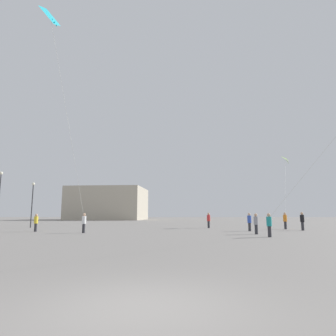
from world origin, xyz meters
TOP-DOWN VIEW (x-y plane):
  - ground_plane at (0.00, 0.00)m, footprint 300.00×300.00m
  - person_in_grey at (6.98, 19.10)m, footprint 0.36×0.36m
  - person_in_black at (13.02, 24.84)m, footprint 0.39×0.39m
  - person_in_blue at (7.44, 23.29)m, footprint 0.37×0.37m
  - person_in_yellow at (-12.49, 21.94)m, footprint 0.36×0.36m
  - person_in_orange at (12.16, 27.16)m, footprint 0.39×0.39m
  - person_in_teal at (7.12, 16.08)m, footprint 0.36×0.36m
  - person_in_white at (-7.46, 20.21)m, footprint 0.37×0.37m
  - person_in_red at (4.20, 29.45)m, footprint 0.38×0.38m
  - kite_lime_delta at (14.98, 33.66)m, footprint 3.60×7.43m
  - kite_cyan_delta at (-7.51, 11.88)m, footprint 0.93×9.33m
  - building_left_hall at (-19.00, 78.65)m, footprint 20.74×18.71m
  - lamppost_east at (-16.74, 29.50)m, footprint 0.36×0.36m
  - lamppost_west at (-19.09, 26.68)m, footprint 0.36×0.36m

SIDE VIEW (x-z plane):
  - ground_plane at x=0.00m, z-range 0.00..0.00m
  - person_in_yellow at x=-12.49m, z-range 0.08..1.71m
  - person_in_grey at x=6.98m, z-range 0.08..1.74m
  - person_in_teal at x=7.12m, z-range 0.08..1.75m
  - person_in_white at x=-7.46m, z-range 0.08..1.77m
  - person_in_blue at x=7.44m, z-range 0.08..1.79m
  - person_in_red at x=4.20m, z-range 0.08..1.84m
  - person_in_orange at x=12.16m, z-range 0.09..1.86m
  - person_in_black at x=13.02m, z-range 0.09..1.88m
  - lamppost_east at x=-16.74m, z-range 0.88..6.25m
  - lamppost_west at x=-19.09m, z-range 0.94..7.25m
  - building_left_hall at x=-19.00m, z-range 0.00..8.90m
  - kite_lime_delta at x=14.98m, z-range 4.81..12.73m
  - kite_cyan_delta at x=-7.51m, z-range 7.29..20.75m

